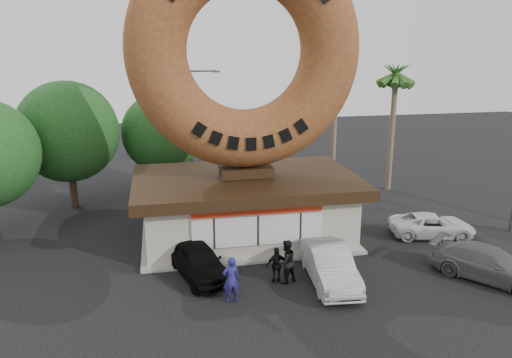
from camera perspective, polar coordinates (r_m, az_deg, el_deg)
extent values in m
plane|color=black|center=(20.83, 1.86, -12.80)|extent=(90.00, 90.00, 0.00)
cube|color=beige|center=(25.61, -1.13, -3.54)|extent=(10.00, 6.00, 3.00)
cube|color=#999993|center=(26.12, -1.12, -6.49)|extent=(10.60, 6.60, 0.15)
cube|color=#3F3F3F|center=(25.14, -1.15, -0.20)|extent=(10.00, 6.00, 0.10)
cube|color=black|center=(25.16, -1.15, -0.31)|extent=(11.20, 7.20, 0.55)
cube|color=silver|center=(22.78, 0.22, -5.89)|extent=(6.00, 0.12, 1.40)
cube|color=red|center=(22.42, 0.23, -3.54)|extent=(6.00, 0.10, 0.45)
cube|color=black|center=(25.01, -1.16, 0.90)|extent=(2.60, 1.40, 0.50)
torus|color=#93582A|center=(24.19, -1.24, 14.41)|extent=(11.19, 2.85, 11.19)
cylinder|color=#473321|center=(32.35, -20.22, -0.14)|extent=(0.44, 0.44, 3.30)
sphere|color=#174119|center=(31.71, -20.73, 5.09)|extent=(6.00, 6.00, 6.00)
cylinder|color=#473321|center=(33.90, -10.50, 0.90)|extent=(0.44, 0.44, 2.86)
sphere|color=#174119|center=(33.35, -10.72, 5.22)|extent=(5.20, 5.20, 5.20)
cylinder|color=#726651|center=(34.33, 8.94, 6.39)|extent=(0.36, 0.36, 9.00)
cylinder|color=#726651|center=(34.43, 15.26, 5.21)|extent=(0.36, 0.36, 8.00)
cylinder|color=#59595E|center=(34.40, -7.40, 5.63)|extent=(0.18, 0.18, 8.00)
cylinder|color=#59595E|center=(34.02, -6.08, 12.18)|extent=(1.80, 0.12, 0.12)
cube|color=#59595E|center=(34.12, -4.54, 12.14)|extent=(0.45, 0.20, 0.12)
imported|color=navy|center=(19.76, -2.87, -11.40)|extent=(0.75, 0.55, 1.88)
imported|color=black|center=(21.21, 3.45, -9.40)|extent=(1.12, 1.00, 1.90)
imported|color=black|center=(21.27, 2.39, -9.80)|extent=(0.95, 0.45, 1.57)
imported|color=black|center=(21.92, -6.58, -9.27)|extent=(2.83, 4.54, 1.44)
imported|color=#A9A7AC|center=(21.49, 8.42, -9.72)|extent=(1.95, 4.78, 1.54)
imported|color=#5C5F62|center=(23.74, 25.14, -8.79)|extent=(4.53, 4.97, 1.39)
imported|color=silver|center=(27.62, 19.50, -5.01)|extent=(4.62, 2.84, 1.19)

